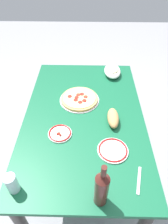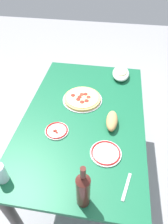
% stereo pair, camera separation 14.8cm
% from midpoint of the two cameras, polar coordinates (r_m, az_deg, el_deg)
% --- Properties ---
extents(ground_plane, '(8.00, 8.00, 0.00)m').
position_cam_midpoint_polar(ground_plane, '(2.11, 2.09, -15.78)').
color(ground_plane, gray).
rests_on(ground_plane, ground).
extents(dining_table, '(1.41, 0.88, 0.76)m').
position_cam_midpoint_polar(dining_table, '(1.59, 2.67, -4.04)').
color(dining_table, '#145938').
rests_on(dining_table, ground).
extents(pepperoni_pizza, '(0.32, 0.32, 0.03)m').
position_cam_midpoint_polar(pepperoni_pizza, '(1.62, 2.16, 3.69)').
color(pepperoni_pizza, '#B7B7BC').
rests_on(pepperoni_pizza, dining_table).
extents(baked_pasta_dish, '(0.24, 0.15, 0.08)m').
position_cam_midpoint_polar(baked_pasta_dish, '(1.92, 12.58, 10.63)').
color(baked_pasta_dish, white).
rests_on(baked_pasta_dish, dining_table).
extents(wine_bottle, '(0.07, 0.07, 0.32)m').
position_cam_midpoint_polar(wine_bottle, '(1.03, 4.19, -21.19)').
color(wine_bottle, '#471E19').
rests_on(wine_bottle, dining_table).
extents(water_glass, '(0.06, 0.06, 0.12)m').
position_cam_midpoint_polar(water_glass, '(1.20, -19.09, -16.23)').
color(water_glass, silver).
rests_on(water_glass, dining_table).
extents(side_plate_near, '(0.16, 0.16, 0.02)m').
position_cam_midpoint_polar(side_plate_near, '(1.39, -4.68, -5.39)').
color(side_plate_near, white).
rests_on(side_plate_near, dining_table).
extents(side_plate_far, '(0.20, 0.20, 0.02)m').
position_cam_midpoint_polar(side_plate_far, '(1.29, 9.50, -11.51)').
color(side_plate_far, white).
rests_on(side_plate_far, dining_table).
extents(bread_loaf, '(0.19, 0.08, 0.07)m').
position_cam_midpoint_polar(bread_loaf, '(1.43, 10.81, -2.59)').
color(bread_loaf, tan).
rests_on(bread_loaf, dining_table).
extents(fork_left, '(0.17, 0.06, 0.00)m').
position_cam_midpoint_polar(fork_left, '(1.21, 15.56, -19.80)').
color(fork_left, '#B7B7BC').
rests_on(fork_left, dining_table).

